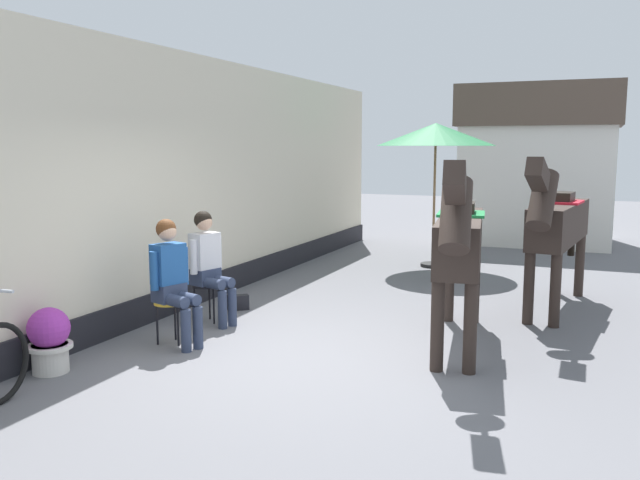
{
  "coord_description": "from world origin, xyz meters",
  "views": [
    {
      "loc": [
        2.64,
        -6.11,
        2.17
      ],
      "look_at": [
        -0.4,
        1.2,
        1.05
      ],
      "focal_mm": 37.28,
      "sensor_mm": 36.0,
      "label": 1
    }
  ],
  "objects_px": {
    "saddled_horse_far": "(557,224)",
    "spare_stool_white": "(442,258)",
    "satchel_bag": "(238,302)",
    "cafe_parasol": "(436,135)",
    "seated_visitor_far": "(209,261)",
    "seated_visitor_near": "(172,275)",
    "flower_planter_near": "(49,339)",
    "saddled_horse_near": "(460,242)"
  },
  "relations": [
    {
      "from": "cafe_parasol",
      "to": "seated_visitor_near",
      "type": "bearing_deg",
      "value": -104.66
    },
    {
      "from": "flower_planter_near",
      "to": "satchel_bag",
      "type": "height_order",
      "value": "flower_planter_near"
    },
    {
      "from": "satchel_bag",
      "to": "cafe_parasol",
      "type": "bearing_deg",
      "value": 27.32
    },
    {
      "from": "cafe_parasol",
      "to": "satchel_bag",
      "type": "xyz_separation_m",
      "value": [
        -1.66,
        -4.2,
        -2.26
      ]
    },
    {
      "from": "saddled_horse_near",
      "to": "cafe_parasol",
      "type": "relative_size",
      "value": 1.16
    },
    {
      "from": "seated_visitor_far",
      "to": "saddled_horse_far",
      "type": "relative_size",
      "value": 0.46
    },
    {
      "from": "saddled_horse_near",
      "to": "cafe_parasol",
      "type": "xyz_separation_m",
      "value": [
        -1.36,
        4.74,
        1.2
      ]
    },
    {
      "from": "cafe_parasol",
      "to": "satchel_bag",
      "type": "height_order",
      "value": "cafe_parasol"
    },
    {
      "from": "flower_planter_near",
      "to": "cafe_parasol",
      "type": "bearing_deg",
      "value": 73.46
    },
    {
      "from": "seated_visitor_far",
      "to": "cafe_parasol",
      "type": "distance_m",
      "value": 5.43
    },
    {
      "from": "satchel_bag",
      "to": "seated_visitor_near",
      "type": "bearing_deg",
      "value": -126.56
    },
    {
      "from": "satchel_bag",
      "to": "saddled_horse_near",
      "type": "bearing_deg",
      "value": -51.08
    },
    {
      "from": "saddled_horse_far",
      "to": "flower_planter_near",
      "type": "xyz_separation_m",
      "value": [
        -4.34,
        -4.45,
        -0.82
      ]
    },
    {
      "from": "saddled_horse_far",
      "to": "cafe_parasol",
      "type": "relative_size",
      "value": 1.16
    },
    {
      "from": "flower_planter_near",
      "to": "cafe_parasol",
      "type": "xyz_separation_m",
      "value": [
        2.1,
        7.08,
        2.03
      ]
    },
    {
      "from": "saddled_horse_near",
      "to": "cafe_parasol",
      "type": "bearing_deg",
      "value": 106.05
    },
    {
      "from": "saddled_horse_near",
      "to": "flower_planter_near",
      "type": "bearing_deg",
      "value": -145.96
    },
    {
      "from": "seated_visitor_near",
      "to": "satchel_bag",
      "type": "xyz_separation_m",
      "value": [
        -0.13,
        1.65,
        -0.68
      ]
    },
    {
      "from": "saddled_horse_far",
      "to": "seated_visitor_far",
      "type": "bearing_deg",
      "value": -149.56
    },
    {
      "from": "saddled_horse_near",
      "to": "satchel_bag",
      "type": "height_order",
      "value": "saddled_horse_near"
    },
    {
      "from": "seated_visitor_far",
      "to": "saddled_horse_near",
      "type": "distance_m",
      "value": 3.05
    },
    {
      "from": "saddled_horse_near",
      "to": "satchel_bag",
      "type": "relative_size",
      "value": 10.66
    },
    {
      "from": "seated_visitor_near",
      "to": "satchel_bag",
      "type": "height_order",
      "value": "seated_visitor_near"
    },
    {
      "from": "saddled_horse_near",
      "to": "spare_stool_white",
      "type": "relative_size",
      "value": 6.49
    },
    {
      "from": "saddled_horse_far",
      "to": "spare_stool_white",
      "type": "height_order",
      "value": "saddled_horse_far"
    },
    {
      "from": "seated_visitor_far",
      "to": "spare_stool_white",
      "type": "height_order",
      "value": "seated_visitor_far"
    },
    {
      "from": "spare_stool_white",
      "to": "cafe_parasol",
      "type": "bearing_deg",
      "value": 108.51
    },
    {
      "from": "cafe_parasol",
      "to": "saddled_horse_near",
      "type": "bearing_deg",
      "value": -73.95
    },
    {
      "from": "seated_visitor_far",
      "to": "cafe_parasol",
      "type": "relative_size",
      "value": 0.54
    },
    {
      "from": "seated_visitor_far",
      "to": "saddled_horse_far",
      "type": "xyz_separation_m",
      "value": [
        3.89,
        2.29,
        0.38
      ]
    },
    {
      "from": "seated_visitor_far",
      "to": "cafe_parasol",
      "type": "bearing_deg",
      "value": 71.38
    },
    {
      "from": "seated_visitor_far",
      "to": "satchel_bag",
      "type": "relative_size",
      "value": 4.96
    },
    {
      "from": "seated_visitor_far",
      "to": "seated_visitor_near",
      "type": "bearing_deg",
      "value": -82.4
    },
    {
      "from": "saddled_horse_far",
      "to": "flower_planter_near",
      "type": "relative_size",
      "value": 4.67
    },
    {
      "from": "seated_visitor_near",
      "to": "satchel_bag",
      "type": "relative_size",
      "value": 4.96
    },
    {
      "from": "flower_planter_near",
      "to": "spare_stool_white",
      "type": "bearing_deg",
      "value": 65.88
    },
    {
      "from": "seated_visitor_near",
      "to": "spare_stool_white",
      "type": "bearing_deg",
      "value": 66.12
    },
    {
      "from": "seated_visitor_far",
      "to": "saddled_horse_near",
      "type": "height_order",
      "value": "saddled_horse_near"
    },
    {
      "from": "cafe_parasol",
      "to": "satchel_bag",
      "type": "bearing_deg",
      "value": -111.58
    },
    {
      "from": "saddled_horse_near",
      "to": "saddled_horse_far",
      "type": "bearing_deg",
      "value": 67.48
    },
    {
      "from": "spare_stool_white",
      "to": "satchel_bag",
      "type": "height_order",
      "value": "spare_stool_white"
    },
    {
      "from": "saddled_horse_near",
      "to": "flower_planter_near",
      "type": "relative_size",
      "value": 4.66
    }
  ]
}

